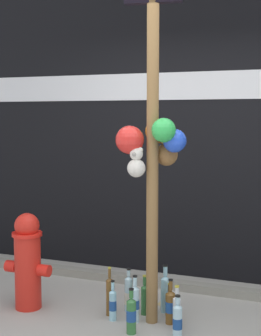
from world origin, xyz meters
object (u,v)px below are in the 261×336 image
Objects in this scene: bottle_5 at (145,298)px; bottle_7 at (177,311)px; bottle_6 at (110,295)px; bottle_3 at (113,304)px; bottle_9 at (169,303)px; bottle_1 at (131,315)px; bottle_2 at (129,294)px; bottle_4 at (135,303)px; fire_hydrant at (28,260)px; bottle_8 at (170,306)px; bottle_0 at (165,292)px; memorial_post at (153,119)px; bottle_10 at (177,319)px.

bottle_5 is 0.97× the size of bottle_7.
bottle_6 reaches higher than bottle_5.
bottle_9 is at bearing 32.24° from bottle_3.
bottle_1 is 0.36m from bottle_7.
bottle_4 is at bearing -55.63° from bottle_2.
fire_hydrant reaches higher than bottle_5.
bottle_6 is 1.12× the size of bottle_8.
bottle_1 is 0.36m from bottle_8.
bottle_8 is 1.30× the size of bottle_9.
bottle_1 is (-0.11, -0.50, -0.02)m from bottle_0.
bottle_0 reaches higher than bottle_4.
bottle_5 is at bearing 94.92° from bottle_1.
bottle_8 reaches higher than bottle_7.
bottle_0 is 1.10× the size of bottle_2.
bottle_1 is 0.86× the size of bottle_6.
bottle_7 is 1.25× the size of bottle_9.
bottle_7 reaches higher than bottle_3.
bottle_0 is at bearing 77.92° from bottle_1.
memorial_post is 1.51m from bottle_6.
bottle_7 is at bearing -2.06° from bottle_4.
fire_hydrant is at bearing -173.81° from memorial_post.
bottle_7 is at bearing -18.55° from memorial_post.
bottle_3 is (-0.23, 0.18, -0.01)m from bottle_1.
bottle_4 is at bearing 163.82° from bottle_10.
bottle_1 is 0.35m from bottle_10.
memorial_post is at bearing 17.84° from bottle_3.
memorial_post is 7.01× the size of bottle_0.
bottle_9 is (0.17, 0.43, -0.03)m from bottle_1.
bottle_3 reaches higher than bottle_10.
memorial_post reaches higher than bottle_9.
bottle_1 is 0.46m from bottle_9.
bottle_9 is (0.47, 0.16, -0.06)m from bottle_6.
bottle_7 is (0.23, -0.08, -1.48)m from memorial_post.
bottle_10 is (0.52, -0.31, -0.03)m from bottle_2.
bottle_8 is (0.41, -0.12, -0.00)m from bottle_2.
fire_hydrant is 2.04× the size of bottle_0.
bottle_6 is at bearing -149.56° from bottle_0.
bottle_0 is 1.23× the size of bottle_3.
bottle_7 is (1.32, 0.04, -0.27)m from fire_hydrant.
bottle_8 is at bearing 5.98° from fire_hydrant.
bottle_1 is 1.05× the size of bottle_5.
memorial_post is 1.54m from bottle_10.
bottle_0 reaches higher than bottle_5.
bottle_2 is 0.91× the size of bottle_6.
memorial_post is 7.45× the size of bottle_4.
memorial_post reaches higher than bottle_7.
bottle_9 is at bearing 68.60° from bottle_1.
memorial_post is 1.48m from bottle_0.
memorial_post reaches higher than bottle_8.
bottle_4 is at bearing 103.74° from bottle_1.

